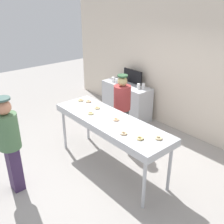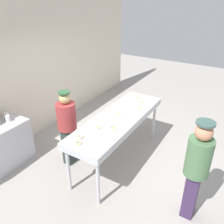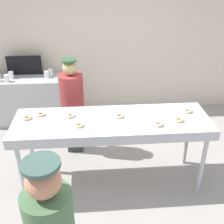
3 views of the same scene
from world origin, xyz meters
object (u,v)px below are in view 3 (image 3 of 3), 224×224
(paper_cup_3, at_px, (50,72))
(paper_cup_4, at_px, (47,74))
(plain_donut_3, at_px, (70,115))
(plain_donut_4, at_px, (179,120))
(plain_donut_5, at_px, (79,125))
(fryer_conveyor, at_px, (112,124))
(plain_donut_0, at_px, (159,124))
(plain_donut_1, at_px, (41,114))
(plain_donut_2, at_px, (188,111))
(plain_donut_6, at_px, (27,118))
(plain_donut_7, at_px, (120,116))
(worker_baker, at_px, (72,102))
(paper_cup_0, at_px, (11,75))
(menu_display, at_px, (24,65))
(prep_counter, at_px, (27,100))
(paper_cup_2, at_px, (7,78))

(paper_cup_3, distance_m, paper_cup_4, 0.12)
(plain_donut_3, xyz_separation_m, paper_cup_3, (-0.48, 1.82, -0.07))
(plain_donut_4, relative_size, plain_donut_5, 1.00)
(plain_donut_3, xyz_separation_m, paper_cup_4, (-0.53, 1.71, -0.07))
(fryer_conveyor, xyz_separation_m, plain_donut_0, (0.55, -0.18, 0.09))
(plain_donut_1, distance_m, plain_donut_2, 1.91)
(fryer_conveyor, height_order, plain_donut_6, plain_donut_6)
(plain_donut_0, relative_size, plain_donut_7, 1.00)
(plain_donut_5, height_order, plain_donut_6, same)
(plain_donut_7, bearing_deg, worker_baker, 131.06)
(fryer_conveyor, xyz_separation_m, paper_cup_4, (-1.06, 1.82, 0.02))
(plain_donut_1, distance_m, paper_cup_3, 1.75)
(paper_cup_0, height_order, menu_display, menu_display)
(paper_cup_0, bearing_deg, fryer_conveyor, -47.38)
(paper_cup_0, bearing_deg, plain_donut_2, -32.54)
(worker_baker, xyz_separation_m, prep_counter, (-0.93, 1.02, -0.44))
(prep_counter, xyz_separation_m, paper_cup_3, (0.48, 0.12, 0.51))
(worker_baker, height_order, prep_counter, worker_baker)
(plain_donut_1, bearing_deg, plain_donut_4, -9.28)
(plain_donut_3, height_order, paper_cup_2, plain_donut_3)
(plain_donut_2, xyz_separation_m, paper_cup_0, (-2.70, 1.72, -0.07))
(fryer_conveyor, xyz_separation_m, plain_donut_4, (0.82, -0.10, 0.09))
(plain_donut_6, xyz_separation_m, paper_cup_2, (-0.67, 1.58, -0.07))
(plain_donut_1, distance_m, paper_cup_0, 1.84)
(plain_donut_7, bearing_deg, plain_donut_6, 177.73)
(worker_baker, bearing_deg, fryer_conveyor, 123.43)
(plain_donut_2, height_order, paper_cup_3, plain_donut_2)
(plain_donut_3, relative_size, prep_counter, 0.08)
(plain_donut_0, height_order, plain_donut_3, same)
(plain_donut_0, relative_size, plain_donut_5, 1.00)
(plain_donut_5, height_order, paper_cup_4, plain_donut_5)
(paper_cup_2, bearing_deg, paper_cup_4, 11.95)
(fryer_conveyor, bearing_deg, plain_donut_4, -7.01)
(plain_donut_1, xyz_separation_m, plain_donut_3, (0.38, -0.07, 0.00))
(plain_donut_2, bearing_deg, paper_cup_4, 140.46)
(plain_donut_1, distance_m, menu_display, 1.94)
(worker_baker, relative_size, paper_cup_2, 12.00)
(paper_cup_2, bearing_deg, plain_donut_7, -41.70)
(fryer_conveyor, bearing_deg, menu_display, 126.07)
(plain_donut_6, height_order, paper_cup_2, plain_donut_6)
(plain_donut_4, height_order, menu_display, menu_display)
(plain_donut_2, height_order, plain_donut_5, same)
(worker_baker, distance_m, paper_cup_4, 1.15)
(plain_donut_5, height_order, plain_donut_7, same)
(paper_cup_3, bearing_deg, fryer_conveyor, -62.59)
(worker_baker, xyz_separation_m, paper_cup_2, (-1.18, 0.89, 0.07))
(plain_donut_3, height_order, plain_donut_6, same)
(paper_cup_0, bearing_deg, paper_cup_3, 7.27)
(worker_baker, xyz_separation_m, paper_cup_0, (-1.15, 1.05, 0.07))
(fryer_conveyor, bearing_deg, paper_cup_0, 132.62)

